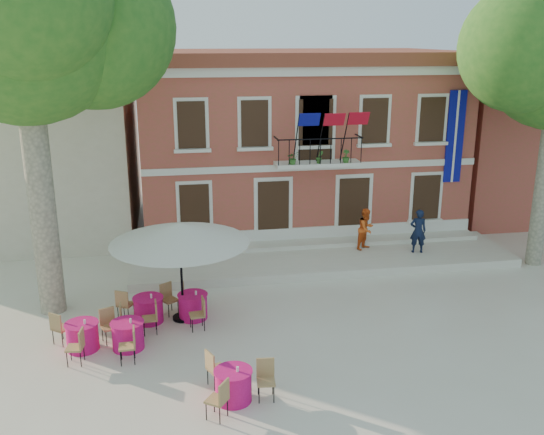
% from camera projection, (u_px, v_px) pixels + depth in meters
% --- Properties ---
extents(ground, '(90.00, 90.00, 0.00)m').
position_uv_depth(ground, '(294.00, 318.00, 18.03)').
color(ground, beige).
rests_on(ground, ground).
extents(main_building, '(13.50, 9.59, 7.50)m').
position_uv_depth(main_building, '(294.00, 138.00, 26.70)').
color(main_building, '#B64441').
rests_on(main_building, ground).
extents(neighbor_west, '(9.40, 9.40, 6.40)m').
position_uv_depth(neighbor_west, '(26.00, 154.00, 25.97)').
color(neighbor_west, beige).
rests_on(neighbor_west, ground).
extents(neighbor_east, '(9.40, 9.40, 6.40)m').
position_uv_depth(neighbor_east, '(528.00, 139.00, 29.75)').
color(neighbor_east, '#B64441').
rests_on(neighbor_east, ground).
extents(terrace, '(14.00, 3.40, 0.30)m').
position_uv_depth(terrace, '(323.00, 259.00, 22.47)').
color(terrace, silver).
rests_on(terrace, ground).
extents(plane_tree_west, '(5.89, 5.89, 11.56)m').
position_uv_depth(plane_tree_west, '(21.00, 19.00, 16.14)').
color(plane_tree_west, '#A59E84').
rests_on(plane_tree_west, ground).
extents(patio_umbrella, '(4.01, 4.01, 2.98)m').
position_uv_depth(patio_umbrella, '(180.00, 233.00, 17.26)').
color(patio_umbrella, black).
rests_on(patio_umbrella, ground).
extents(pedestrian_navy, '(0.67, 0.51, 1.66)m').
position_uv_depth(pedestrian_navy, '(418.00, 231.00, 22.48)').
color(pedestrian_navy, '#0F1832').
rests_on(pedestrian_navy, terrace).
extents(pedestrian_orange, '(0.98, 0.94, 1.58)m').
position_uv_depth(pedestrian_orange, '(366.00, 229.00, 22.86)').
color(pedestrian_orange, '#E7581B').
rests_on(pedestrian_orange, terrace).
extents(cafe_table_0, '(1.86, 1.72, 0.95)m').
position_uv_depth(cafe_table_0, '(82.00, 335.00, 16.14)').
color(cafe_table_0, '#DF1580').
rests_on(cafe_table_0, ground).
extents(cafe_table_1, '(1.70, 1.87, 0.95)m').
position_uv_depth(cafe_table_1, '(233.00, 384.00, 13.86)').
color(cafe_table_1, '#DF1580').
rests_on(cafe_table_1, ground).
extents(cafe_table_2, '(0.90, 1.93, 0.95)m').
position_uv_depth(cafe_table_2, '(128.00, 334.00, 16.20)').
color(cafe_table_2, '#DF1580').
rests_on(cafe_table_2, ground).
extents(cafe_table_3, '(0.90, 1.96, 0.95)m').
position_uv_depth(cafe_table_3, '(193.00, 305.00, 17.95)').
color(cafe_table_3, '#DF1580').
rests_on(cafe_table_3, ground).
extents(cafe_table_4, '(1.87, 1.68, 0.95)m').
position_uv_depth(cafe_table_4, '(148.00, 308.00, 17.73)').
color(cafe_table_4, '#DF1580').
rests_on(cafe_table_4, ground).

